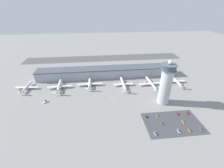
{
  "coord_description": "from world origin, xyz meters",
  "views": [
    {
      "loc": [
        -18.48,
        -173.8,
        120.12
      ],
      "look_at": [
        3.91,
        29.2,
        6.72
      ],
      "focal_mm": 24.0,
      "sensor_mm": 36.0,
      "label": 1
    }
  ],
  "objects_px": {
    "service_truck_fuel": "(124,87)",
    "airplane_gate_alpha": "(27,87)",
    "car_white_wagon": "(187,113)",
    "control_tower": "(166,83)",
    "car_maroon_suv": "(179,131)",
    "car_blue_compact": "(184,122)",
    "service_truck_baggage": "(146,83)",
    "airplane_gate_delta": "(123,84)",
    "car_yellow_taxi": "(190,131)",
    "car_red_hatchback": "(156,134)",
    "car_silver_sedan": "(162,124)",
    "airplane_gate_echo": "(151,83)",
    "car_navy_sedan": "(201,129)",
    "car_grey_coupe": "(157,115)",
    "service_truck_catering": "(46,102)",
    "car_black_suv": "(178,114)",
    "airplane_gate_bravo": "(59,86)",
    "car_green_van": "(147,117)",
    "airplane_gate_foxtrot": "(176,81)",
    "airplane_gate_charlie": "(90,84)"
  },
  "relations": [
    {
      "from": "service_truck_fuel",
      "to": "service_truck_baggage",
      "type": "xyz_separation_m",
      "value": [
        38.59,
        7.5,
        -0.2
      ]
    },
    {
      "from": "service_truck_baggage",
      "to": "airplane_gate_alpha",
      "type": "bearing_deg",
      "value": 179.16
    },
    {
      "from": "control_tower",
      "to": "car_maroon_suv",
      "type": "bearing_deg",
      "value": -94.05
    },
    {
      "from": "control_tower",
      "to": "car_white_wagon",
      "type": "height_order",
      "value": "control_tower"
    },
    {
      "from": "car_maroon_suv",
      "to": "car_black_suv",
      "type": "relative_size",
      "value": 0.98
    },
    {
      "from": "service_truck_catering",
      "to": "car_black_suv",
      "type": "xyz_separation_m",
      "value": [
        165.95,
        -42.62,
        -0.44
      ]
    },
    {
      "from": "control_tower",
      "to": "car_white_wagon",
      "type": "bearing_deg",
      "value": -50.88
    },
    {
      "from": "control_tower",
      "to": "car_yellow_taxi",
      "type": "bearing_deg",
      "value": -81.44
    },
    {
      "from": "airplane_gate_alpha",
      "to": "service_truck_baggage",
      "type": "bearing_deg",
      "value": -0.84
    },
    {
      "from": "service_truck_catering",
      "to": "car_black_suv",
      "type": "relative_size",
      "value": 1.46
    },
    {
      "from": "control_tower",
      "to": "airplane_gate_bravo",
      "type": "xyz_separation_m",
      "value": [
        -145.57,
        51.72,
        -24.58
      ]
    },
    {
      "from": "car_navy_sedan",
      "to": "car_grey_coupe",
      "type": "xyz_separation_m",
      "value": [
        -38.36,
        26.7,
        -0.05
      ]
    },
    {
      "from": "airplane_gate_echo",
      "to": "service_truck_fuel",
      "type": "xyz_separation_m",
      "value": [
        -44.54,
        -0.69,
        -2.85
      ]
    },
    {
      "from": "car_black_suv",
      "to": "car_yellow_taxi",
      "type": "bearing_deg",
      "value": -91.18
    },
    {
      "from": "airplane_gate_delta",
      "to": "car_yellow_taxi",
      "type": "relative_size",
      "value": 11.2
    },
    {
      "from": "service_truck_baggage",
      "to": "car_red_hatchback",
      "type": "relative_size",
      "value": 1.63
    },
    {
      "from": "car_blue_compact",
      "to": "airplane_gate_alpha",
      "type": "bearing_deg",
      "value": 154.96
    },
    {
      "from": "service_truck_baggage",
      "to": "car_grey_coupe",
      "type": "height_order",
      "value": "service_truck_baggage"
    },
    {
      "from": "control_tower",
      "to": "car_blue_compact",
      "type": "height_order",
      "value": "control_tower"
    },
    {
      "from": "car_grey_coupe",
      "to": "car_maroon_suv",
      "type": "bearing_deg",
      "value": -63.58
    },
    {
      "from": "airplane_gate_delta",
      "to": "car_maroon_suv",
      "type": "bearing_deg",
      "value": -67.75
    },
    {
      "from": "airplane_gate_bravo",
      "to": "car_green_van",
      "type": "distance_m",
      "value": 139.38
    },
    {
      "from": "service_truck_fuel",
      "to": "car_black_suv",
      "type": "relative_size",
      "value": 1.62
    },
    {
      "from": "service_truck_catering",
      "to": "car_red_hatchback",
      "type": "bearing_deg",
      "value": -28.59
    },
    {
      "from": "service_truck_catering",
      "to": "car_maroon_suv",
      "type": "distance_m",
      "value": 168.61
    },
    {
      "from": "airplane_gate_alpha",
      "to": "car_red_hatchback",
      "type": "bearing_deg",
      "value": -33.14
    },
    {
      "from": "car_green_van",
      "to": "car_grey_coupe",
      "type": "height_order",
      "value": "car_grey_coupe"
    },
    {
      "from": "car_red_hatchback",
      "to": "car_blue_compact",
      "type": "bearing_deg",
      "value": 19.11
    },
    {
      "from": "airplane_gate_bravo",
      "to": "car_green_van",
      "type": "bearing_deg",
      "value": -34.26
    },
    {
      "from": "airplane_gate_alpha",
      "to": "service_truck_baggage",
      "type": "relative_size",
      "value": 5.09
    },
    {
      "from": "car_green_van",
      "to": "airplane_gate_bravo",
      "type": "bearing_deg",
      "value": 145.74
    },
    {
      "from": "airplane_gate_bravo",
      "to": "service_truck_baggage",
      "type": "xyz_separation_m",
      "value": [
        139.94,
        1.0,
        -3.43
      ]
    },
    {
      "from": "airplane_gate_alpha",
      "to": "airplane_gate_foxtrot",
      "type": "distance_m",
      "value": 240.04
    },
    {
      "from": "airplane_gate_alpha",
      "to": "car_grey_coupe",
      "type": "distance_m",
      "value": 196.04
    },
    {
      "from": "service_truck_catering",
      "to": "car_maroon_suv",
      "type": "bearing_deg",
      "value": -24.26
    },
    {
      "from": "car_black_suv",
      "to": "airplane_gate_delta",
      "type": "bearing_deg",
      "value": 125.77
    },
    {
      "from": "airplane_gate_foxtrot",
      "to": "car_maroon_suv",
      "type": "height_order",
      "value": "airplane_gate_foxtrot"
    },
    {
      "from": "service_truck_fuel",
      "to": "car_white_wagon",
      "type": "distance_m",
      "value": 96.4
    },
    {
      "from": "airplane_gate_bravo",
      "to": "service_truck_fuel",
      "type": "distance_m",
      "value": 101.61
    },
    {
      "from": "service_truck_fuel",
      "to": "car_green_van",
      "type": "bearing_deg",
      "value": -79.14
    },
    {
      "from": "airplane_gate_bravo",
      "to": "car_maroon_suv",
      "type": "height_order",
      "value": "airplane_gate_bravo"
    },
    {
      "from": "airplane_gate_delta",
      "to": "airplane_gate_echo",
      "type": "distance_m",
      "value": 45.4
    },
    {
      "from": "service_truck_fuel",
      "to": "airplane_gate_alpha",
      "type": "bearing_deg",
      "value": 176.11
    },
    {
      "from": "airplane_gate_echo",
      "to": "car_grey_coupe",
      "type": "bearing_deg",
      "value": -103.6
    },
    {
      "from": "service_truck_catering",
      "to": "car_navy_sedan",
      "type": "height_order",
      "value": "service_truck_catering"
    },
    {
      "from": "airplane_gate_bravo",
      "to": "car_silver_sedan",
      "type": "distance_m",
      "value": 157.94
    },
    {
      "from": "airplane_gate_charlie",
      "to": "airplane_gate_foxtrot",
      "type": "height_order",
      "value": "airplane_gate_charlie"
    },
    {
      "from": "service_truck_catering",
      "to": "service_truck_fuel",
      "type": "relative_size",
      "value": 0.9
    },
    {
      "from": "airplane_gate_echo",
      "to": "car_silver_sedan",
      "type": "height_order",
      "value": "airplane_gate_echo"
    },
    {
      "from": "car_red_hatchback",
      "to": "car_silver_sedan",
      "type": "relative_size",
      "value": 0.99
    }
  ]
}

